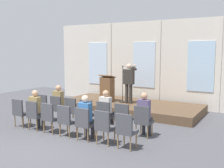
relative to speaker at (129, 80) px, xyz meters
name	(u,v)px	position (x,y,z in m)	size (l,w,h in m)	color
ground_plane	(43,147)	(-0.05, -4.89, -1.29)	(17.06, 17.06, 0.00)	#4C4C51
rear_partition	(145,63)	(-0.02, 1.66, 0.64)	(9.62, 0.14, 3.86)	silver
stage_platform	(129,106)	(-0.05, 0.11, -1.13)	(5.93, 2.52, 0.32)	brown
speaker	(129,80)	(0.00, 0.00, 0.00)	(0.51, 0.69, 1.66)	#332D28
mic_stand	(123,94)	(-0.35, 0.10, -0.63)	(0.28, 0.28, 1.55)	black
lectern	(107,89)	(-1.01, -0.08, -0.41)	(0.60, 0.48, 1.16)	brown
chair_r0_c0	(44,105)	(-2.01, -2.84, -0.75)	(0.46, 0.44, 0.94)	olive
chair_r0_c1	(58,107)	(-1.36, -2.84, -0.75)	(0.46, 0.44, 0.94)	olive
audience_r0_c1	(59,101)	(-1.36, -2.76, -0.56)	(0.36, 0.39, 1.32)	#2D2D33
chair_r0_c2	(72,109)	(-0.70, -2.84, -0.75)	(0.46, 0.44, 0.94)	olive
chair_r0_c3	(88,112)	(-0.05, -2.84, -0.75)	(0.46, 0.44, 0.94)	olive
chair_r0_c4	(105,114)	(0.60, -2.84, -0.75)	(0.46, 0.44, 0.94)	olive
audience_r0_c4	(106,108)	(0.60, -2.75, -0.57)	(0.36, 0.39, 1.28)	#2D2D33
chair_r0_c5	(123,117)	(1.25, -2.84, -0.75)	(0.46, 0.44, 0.94)	olive
chair_r0_c6	(143,119)	(1.91, -2.84, -0.75)	(0.46, 0.44, 0.94)	olive
audience_r0_c6	(144,112)	(1.91, -2.76, -0.56)	(0.36, 0.39, 1.32)	#2D2D33
chair_r1_c0	(20,111)	(-2.01, -3.92, -0.75)	(0.46, 0.44, 0.94)	olive
chair_r1_c1	(35,113)	(-1.36, -3.92, -0.75)	(0.46, 0.44, 0.94)	olive
audience_r1_c1	(36,108)	(-1.36, -3.84, -0.58)	(0.36, 0.39, 1.28)	#2D2D33
chair_r1_c2	(50,116)	(-0.70, -3.92, -0.75)	(0.46, 0.44, 0.94)	olive
chair_r1_c3	(66,119)	(-0.05, -3.92, -0.75)	(0.46, 0.44, 0.94)	olive
chair_r1_c4	(84,122)	(0.60, -3.92, -0.75)	(0.46, 0.44, 0.94)	olive
audience_r1_c4	(86,115)	(0.60, -3.84, -0.57)	(0.36, 0.39, 1.28)	#2D2D33
chair_r1_c5	(104,125)	(1.25, -3.92, -0.75)	(0.46, 0.44, 0.94)	olive
chair_r1_c6	(126,129)	(1.91, -3.92, -0.75)	(0.46, 0.44, 0.94)	olive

